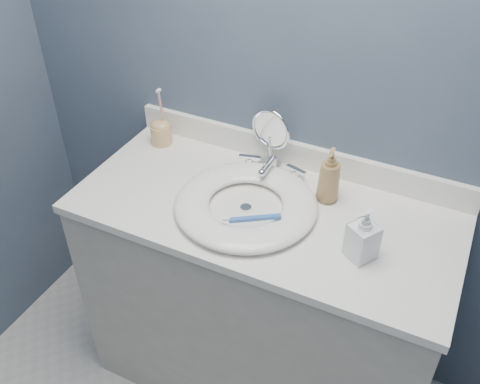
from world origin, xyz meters
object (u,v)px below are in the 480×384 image
Objects in this scene: makeup_mirror at (270,136)px; soap_bottle_clear at (363,234)px; soap_bottle_amber at (329,175)px; toothbrush_holder at (161,131)px.

soap_bottle_clear is (0.41, -0.30, -0.04)m from makeup_mirror.
soap_bottle_amber reaches higher than soap_bottle_clear.
toothbrush_holder is at bearing 169.84° from soap_bottle_amber.
makeup_mirror is 0.51m from soap_bottle_clear.
soap_bottle_clear is 0.86m from toothbrush_holder.
soap_bottle_clear is at bearing -17.24° from toothbrush_holder.
soap_bottle_amber is 0.84× the size of toothbrush_holder.
toothbrush_holder reaches higher than soap_bottle_clear.
toothbrush_holder is (-0.82, 0.26, -0.03)m from soap_bottle_clear.
makeup_mirror is at bearing 152.92° from soap_bottle_amber.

